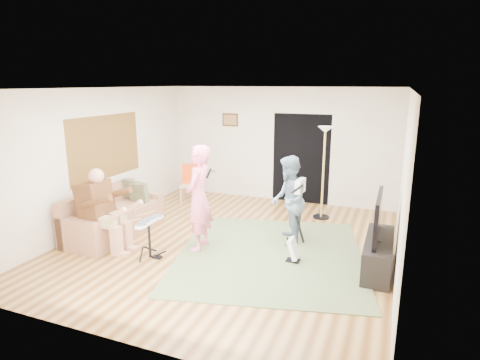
# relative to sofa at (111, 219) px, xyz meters

# --- Properties ---
(floor) EXTENTS (6.00, 6.00, 0.00)m
(floor) POSITION_rel_sofa_xyz_m (2.29, 0.34, -0.28)
(floor) COLOR brown
(floor) RESTS_ON ground
(walls) EXTENTS (5.50, 6.00, 2.70)m
(walls) POSITION_rel_sofa_xyz_m (2.29, 0.34, 1.07)
(walls) COLOR silver
(walls) RESTS_ON floor
(ceiling) EXTENTS (6.00, 6.00, 0.00)m
(ceiling) POSITION_rel_sofa_xyz_m (2.29, 0.34, 2.42)
(ceiling) COLOR white
(ceiling) RESTS_ON walls
(window_blinds) EXTENTS (0.00, 2.05, 2.05)m
(window_blinds) POSITION_rel_sofa_xyz_m (-0.45, 0.54, 1.27)
(window_blinds) COLOR brown
(window_blinds) RESTS_ON walls
(doorway) EXTENTS (2.10, 0.00, 2.10)m
(doorway) POSITION_rel_sofa_xyz_m (2.84, 3.33, 0.77)
(doorway) COLOR black
(doorway) RESTS_ON walls
(picture_frame) EXTENTS (0.42, 0.03, 0.32)m
(picture_frame) POSITION_rel_sofa_xyz_m (1.04, 3.33, 1.62)
(picture_frame) COLOR #3F2314
(picture_frame) RESTS_ON walls
(area_rug) EXTENTS (3.67, 3.91, 0.02)m
(area_rug) POSITION_rel_sofa_xyz_m (3.09, 0.16, -0.27)
(area_rug) COLOR #55683F
(area_rug) RESTS_ON floor
(sofa) EXTENTS (0.85, 2.06, 0.83)m
(sofa) POSITION_rel_sofa_xyz_m (0.00, 0.00, 0.00)
(sofa) COLOR #A47152
(sofa) RESTS_ON floor
(drummer) EXTENTS (0.92, 0.51, 1.41)m
(drummer) POSITION_rel_sofa_xyz_m (0.43, -0.65, 0.27)
(drummer) COLOR #573318
(drummer) RESTS_ON sofa
(drum_kit) EXTENTS (0.36, 0.64, 0.66)m
(drum_kit) POSITION_rel_sofa_xyz_m (1.29, -0.65, 0.01)
(drum_kit) COLOR black
(drum_kit) RESTS_ON floor
(singer) EXTENTS (0.52, 0.71, 1.80)m
(singer) POSITION_rel_sofa_xyz_m (1.89, -0.03, 0.63)
(singer) COLOR pink
(singer) RESTS_ON floor
(microphone) EXTENTS (0.06, 0.06, 0.24)m
(microphone) POSITION_rel_sofa_xyz_m (2.09, -0.03, 1.07)
(microphone) COLOR black
(microphone) RESTS_ON singer
(guitarist) EXTENTS (0.79, 0.90, 1.57)m
(guitarist) POSITION_rel_sofa_xyz_m (3.23, 0.77, 0.51)
(guitarist) COLOR slate
(guitarist) RESTS_ON floor
(guitar_held) EXTENTS (0.18, 0.61, 0.26)m
(guitar_held) POSITION_rel_sofa_xyz_m (3.43, 0.77, 0.79)
(guitar_held) COLOR white
(guitar_held) RESTS_ON guitarist
(guitar_spare) EXTENTS (0.28, 0.26, 0.79)m
(guitar_spare) POSITION_rel_sofa_xyz_m (3.53, 0.04, -0.05)
(guitar_spare) COLOR black
(guitar_spare) RESTS_ON floor
(torchiere_lamp) EXTENTS (0.35, 0.35, 1.93)m
(torchiere_lamp) POSITION_rel_sofa_xyz_m (3.54, 2.36, 1.05)
(torchiere_lamp) COLOR black
(torchiere_lamp) RESTS_ON floor
(dining_chair) EXTENTS (0.47, 0.50, 0.89)m
(dining_chair) POSITION_rel_sofa_xyz_m (0.37, 2.39, 0.04)
(dining_chair) COLOR #D8B98C
(dining_chair) RESTS_ON floor
(tv_cabinet) EXTENTS (0.40, 1.40, 0.50)m
(tv_cabinet) POSITION_rel_sofa_xyz_m (4.79, 0.24, -0.03)
(tv_cabinet) COLOR black
(tv_cabinet) RESTS_ON floor
(television) EXTENTS (0.06, 1.14, 0.68)m
(television) POSITION_rel_sofa_xyz_m (4.74, 0.24, 0.57)
(television) COLOR black
(television) RESTS_ON tv_cabinet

